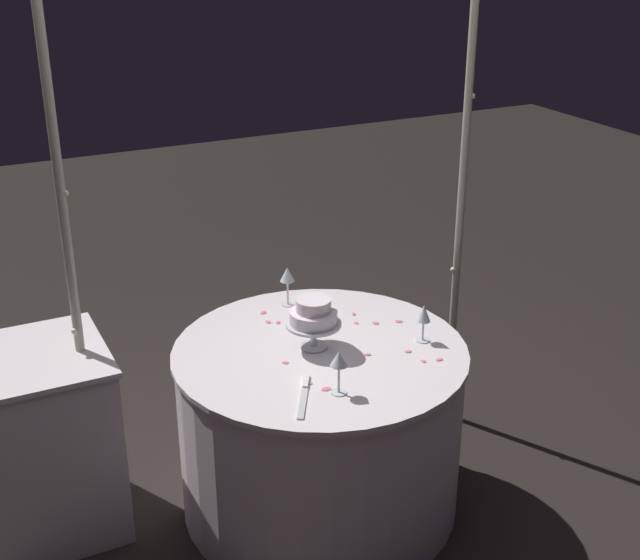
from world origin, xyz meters
name	(u,v)px	position (x,y,z in m)	size (l,w,h in m)	color
ground_plane	(320,500)	(0.00, 0.00, 0.00)	(12.00, 12.00, 0.00)	black
decorative_arch	(284,170)	(0.00, 0.32, 1.38)	(1.78, 0.06, 2.16)	#B7B29E
main_table	(320,428)	(0.00, 0.00, 0.36)	(1.17, 1.17, 0.73)	white
side_table	(42,442)	(-1.05, 0.36, 0.39)	(0.57, 0.57, 0.78)	white
tiered_cake	(313,316)	(-0.01, 0.03, 0.87)	(0.22, 0.22, 0.21)	silver
wine_glass_0	(424,315)	(0.40, -0.11, 0.84)	(0.06, 0.06, 0.16)	silver
wine_glass_1	(287,276)	(0.06, 0.44, 0.86)	(0.06, 0.06, 0.18)	silver
wine_glass_2	(339,361)	(-0.09, -0.33, 0.86)	(0.06, 0.06, 0.17)	silver
cake_knife	(304,394)	(-0.20, -0.28, 0.73)	(0.17, 0.27, 0.01)	silver
rose_petal_0	(399,321)	(0.41, 0.07, 0.73)	(0.03, 0.02, 0.00)	#EA6B84
rose_petal_1	(367,354)	(0.15, -0.12, 0.73)	(0.03, 0.02, 0.00)	#EA6B84
rose_petal_2	(285,363)	(-0.17, -0.04, 0.73)	(0.03, 0.02, 0.00)	#EA6B84
rose_petal_3	(268,322)	(-0.09, 0.31, 0.73)	(0.03, 0.02, 0.00)	#EA6B84
rose_petal_4	(354,314)	(0.27, 0.22, 0.73)	(0.03, 0.02, 0.00)	#EA6B84
rose_petal_5	(263,312)	(-0.07, 0.41, 0.73)	(0.03, 0.02, 0.00)	#EA6B84
rose_petal_6	(290,327)	(-0.03, 0.23, 0.73)	(0.03, 0.02, 0.00)	#EA6B84
rose_petal_7	(326,389)	(-0.12, -0.28, 0.73)	(0.04, 0.03, 0.00)	#EA6B84
rose_petal_8	(423,361)	(0.31, -0.26, 0.73)	(0.02, 0.02, 0.00)	#EA6B84
rose_petal_9	(316,330)	(0.06, 0.15, 0.73)	(0.02, 0.02, 0.00)	#EA6B84
rose_petal_10	(278,322)	(-0.05, 0.29, 0.73)	(0.03, 0.02, 0.00)	#EA6B84
rose_petal_11	(408,351)	(0.30, -0.17, 0.73)	(0.03, 0.02, 0.00)	#EA6B84
rose_petal_12	(309,383)	(-0.15, -0.22, 0.73)	(0.03, 0.02, 0.00)	#EA6B84
rose_petal_13	(439,359)	(0.37, -0.28, 0.73)	(0.03, 0.02, 0.00)	#EA6B84
rose_petal_14	(376,323)	(0.31, 0.10, 0.73)	(0.03, 0.02, 0.00)	#EA6B84
rose_petal_15	(356,323)	(0.24, 0.14, 0.73)	(0.02, 0.02, 0.00)	#EA6B84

